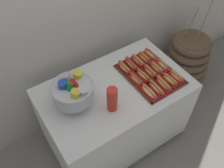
{
  "coord_description": "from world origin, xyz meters",
  "views": [
    {
      "loc": [
        -0.76,
        -1.11,
        2.32
      ],
      "look_at": [
        -0.02,
        0.02,
        0.79
      ],
      "focal_mm": 39.96,
      "sensor_mm": 36.0,
      "label": 1
    }
  ],
  "objects_px": {
    "floor_vase": "(186,62)",
    "hot_dog_4": "(177,77)",
    "hot_dog_0": "(149,92)",
    "hot_dog_1": "(156,88)",
    "hot_dog_5": "(136,79)",
    "hot_dog_8": "(157,68)",
    "serving_tray": "(150,74)",
    "punch_bowl": "(73,91)",
    "hot_dog_7": "(150,72)",
    "hot_dog_6": "(143,76)",
    "hot_dog_12": "(138,61)",
    "hot_dog_3": "(170,80)",
    "hot_dog_2": "(163,84)",
    "hot_dog_14": "(151,55)",
    "cup_stack": "(112,99)",
    "hot_dog_11": "(132,64)",
    "hot_dog_10": "(125,68)",
    "hot_dog_13": "(145,58)",
    "buffet_table": "(115,113)",
    "hot_dog_9": "(163,65)"
  },
  "relations": [
    {
      "from": "floor_vase",
      "to": "hot_dog_4",
      "type": "bearing_deg",
      "value": -148.63
    },
    {
      "from": "hot_dog_0",
      "to": "hot_dog_1",
      "type": "height_order",
      "value": "same"
    },
    {
      "from": "hot_dog_5",
      "to": "hot_dog_8",
      "type": "height_order",
      "value": "same"
    },
    {
      "from": "serving_tray",
      "to": "hot_dog_8",
      "type": "bearing_deg",
      "value": 0.98
    },
    {
      "from": "floor_vase",
      "to": "punch_bowl",
      "type": "bearing_deg",
      "value": -174.31
    },
    {
      "from": "serving_tray",
      "to": "hot_dog_4",
      "type": "bearing_deg",
      "value": -46.75
    },
    {
      "from": "hot_dog_7",
      "to": "punch_bowl",
      "type": "height_order",
      "value": "punch_bowl"
    },
    {
      "from": "hot_dog_6",
      "to": "hot_dog_12",
      "type": "height_order",
      "value": "hot_dog_6"
    },
    {
      "from": "hot_dog_1",
      "to": "hot_dog_3",
      "type": "relative_size",
      "value": 1.16
    },
    {
      "from": "hot_dog_2",
      "to": "hot_dog_6",
      "type": "xyz_separation_m",
      "value": [
        -0.08,
        0.16,
        -0.0
      ]
    },
    {
      "from": "serving_tray",
      "to": "hot_dog_6",
      "type": "distance_m",
      "value": 0.08
    },
    {
      "from": "hot_dog_5",
      "to": "hot_dog_14",
      "type": "distance_m",
      "value": 0.34
    },
    {
      "from": "hot_dog_2",
      "to": "hot_dog_4",
      "type": "relative_size",
      "value": 1.18
    },
    {
      "from": "floor_vase",
      "to": "hot_dog_1",
      "type": "distance_m",
      "value": 1.06
    },
    {
      "from": "hot_dog_5",
      "to": "hot_dog_7",
      "type": "distance_m",
      "value": 0.15
    },
    {
      "from": "hot_dog_3",
      "to": "cup_stack",
      "type": "distance_m",
      "value": 0.55
    },
    {
      "from": "hot_dog_6",
      "to": "serving_tray",
      "type": "bearing_deg",
      "value": 0.98
    },
    {
      "from": "hot_dog_8",
      "to": "hot_dog_11",
      "type": "relative_size",
      "value": 0.85
    },
    {
      "from": "hot_dog_10",
      "to": "hot_dog_12",
      "type": "bearing_deg",
      "value": 0.98
    },
    {
      "from": "hot_dog_1",
      "to": "hot_dog_5",
      "type": "height_order",
      "value": "hot_dog_5"
    },
    {
      "from": "hot_dog_2",
      "to": "hot_dog_4",
      "type": "bearing_deg",
      "value": 0.98
    },
    {
      "from": "hot_dog_0",
      "to": "hot_dog_7",
      "type": "distance_m",
      "value": 0.22
    },
    {
      "from": "hot_dog_0",
      "to": "hot_dog_5",
      "type": "xyz_separation_m",
      "value": [
        -0.0,
        0.16,
        0.0
      ]
    },
    {
      "from": "hot_dog_5",
      "to": "hot_dog_14",
      "type": "xyz_separation_m",
      "value": [
        0.3,
        0.17,
        -0.0
      ]
    },
    {
      "from": "floor_vase",
      "to": "hot_dog_3",
      "type": "relative_size",
      "value": 7.31
    },
    {
      "from": "hot_dog_11",
      "to": "hot_dog_13",
      "type": "relative_size",
      "value": 1.16
    },
    {
      "from": "hot_dog_1",
      "to": "hot_dog_6",
      "type": "xyz_separation_m",
      "value": [
        -0.0,
        0.16,
        0.0
      ]
    },
    {
      "from": "serving_tray",
      "to": "hot_dog_8",
      "type": "xyz_separation_m",
      "value": [
        0.07,
        0.0,
        0.03
      ]
    },
    {
      "from": "hot_dog_13",
      "to": "hot_dog_14",
      "type": "bearing_deg",
      "value": 0.98
    },
    {
      "from": "hot_dog_7",
      "to": "punch_bowl",
      "type": "xyz_separation_m",
      "value": [
        -0.68,
        0.08,
        0.11
      ]
    },
    {
      "from": "hot_dog_3",
      "to": "floor_vase",
      "type": "bearing_deg",
      "value": 28.71
    },
    {
      "from": "hot_dog_7",
      "to": "hot_dog_8",
      "type": "distance_m",
      "value": 0.08
    },
    {
      "from": "cup_stack",
      "to": "hot_dog_5",
      "type": "bearing_deg",
      "value": 19.6
    },
    {
      "from": "buffet_table",
      "to": "hot_dog_13",
      "type": "bearing_deg",
      "value": 17.01
    },
    {
      "from": "hot_dog_4",
      "to": "hot_dog_1",
      "type": "bearing_deg",
      "value": -179.02
    },
    {
      "from": "serving_tray",
      "to": "floor_vase",
      "type": "bearing_deg",
      "value": 16.08
    },
    {
      "from": "floor_vase",
      "to": "hot_dog_14",
      "type": "height_order",
      "value": "floor_vase"
    },
    {
      "from": "serving_tray",
      "to": "hot_dog_5",
      "type": "bearing_deg",
      "value": -179.02
    },
    {
      "from": "hot_dog_12",
      "to": "floor_vase",
      "type": "bearing_deg",
      "value": 4.6
    },
    {
      "from": "hot_dog_9",
      "to": "hot_dog_0",
      "type": "bearing_deg",
      "value": -150.21
    },
    {
      "from": "hot_dog_9",
      "to": "hot_dog_12",
      "type": "bearing_deg",
      "value": 133.25
    },
    {
      "from": "buffet_table",
      "to": "hot_dog_3",
      "type": "xyz_separation_m",
      "value": [
        0.41,
        -0.21,
        0.39
      ]
    },
    {
      "from": "buffet_table",
      "to": "hot_dog_2",
      "type": "height_order",
      "value": "hot_dog_2"
    },
    {
      "from": "hot_dog_9",
      "to": "hot_dog_10",
      "type": "bearing_deg",
      "value": 152.17
    },
    {
      "from": "hot_dog_7",
      "to": "hot_dog_4",
      "type": "bearing_deg",
      "value": -46.75
    },
    {
      "from": "hot_dog_8",
      "to": "hot_dog_9",
      "type": "distance_m",
      "value": 0.08
    },
    {
      "from": "cup_stack",
      "to": "hot_dog_0",
      "type": "bearing_deg",
      "value": -9.15
    },
    {
      "from": "hot_dog_0",
      "to": "hot_dog_1",
      "type": "xyz_separation_m",
      "value": [
        0.07,
        0.0,
        0.0
      ]
    },
    {
      "from": "hot_dog_0",
      "to": "hot_dog_6",
      "type": "distance_m",
      "value": 0.18
    },
    {
      "from": "hot_dog_13",
      "to": "punch_bowl",
      "type": "bearing_deg",
      "value": -173.62
    }
  ]
}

